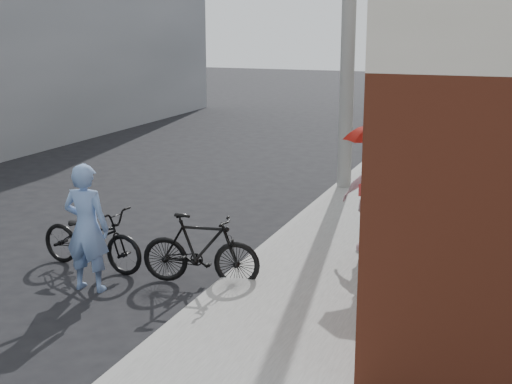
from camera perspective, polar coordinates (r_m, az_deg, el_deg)
The scene contains 11 objects.
ground at distance 9.62m, azimuth -8.34°, elevation -7.35°, with size 80.00×80.00×0.00m, color black.
sidewalk at distance 10.63m, azimuth 7.00°, elevation -4.90°, with size 2.20×24.00×0.12m, color gray.
curb at distance 10.95m, azimuth 1.09°, elevation -4.24°, with size 0.12×24.00×0.12m, color #9E9E99.
utility_pole at distance 14.21m, azimuth 7.44°, elevation 13.86°, with size 0.28×0.28×7.00m, color #9E9E99.
officer at distance 9.35m, azimuth -13.39°, elevation -2.79°, with size 0.61×0.40×1.68m, color #779AD3.
bike_left at distance 10.25m, azimuth -13.01°, elevation -3.58°, with size 0.60×1.71×0.90m, color black.
bike_right at distance 9.42m, azimuth -4.45°, elevation -4.61°, with size 0.45×1.60×0.96m, color black.
kimono_woman at distance 10.50m, azimuth 9.10°, elevation -0.83°, with size 0.83×0.35×1.42m, color silver.
parasol at distance 10.29m, azimuth 9.32°, elevation 4.90°, with size 0.80×0.80×0.70m, color red.
planter at distance 10.08m, azimuth 11.52°, elevation -5.10°, with size 0.42×0.42×0.22m, color black.
potted_plant at distance 9.95m, azimuth 11.64°, elevation -2.67°, with size 0.60×0.52×0.67m, color #2E6026.
Camera 1 is at (4.47, -7.80, 3.43)m, focal length 50.00 mm.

